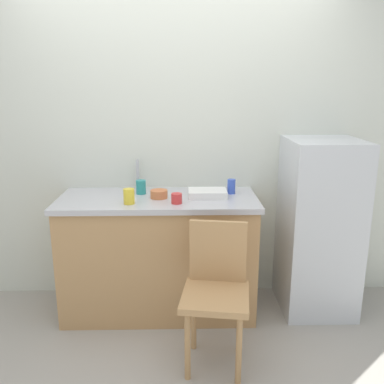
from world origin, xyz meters
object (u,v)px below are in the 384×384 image
at_px(dish_tray, 207,193).
at_px(terracotta_bowl, 159,194).
at_px(chair, 216,288).
at_px(cup_blue, 231,186).
at_px(cup_yellow, 129,196).
at_px(cup_teal, 141,187).
at_px(refrigerator, 319,227).
at_px(cup_red, 177,198).

relative_size(dish_tray, terracotta_bowl, 2.24).
relative_size(chair, cup_blue, 8.14).
bearing_deg(dish_tray, cup_yellow, -162.10).
bearing_deg(chair, cup_teal, 133.96).
relative_size(refrigerator, cup_teal, 12.71).
distance_m(chair, cup_red, 0.69).
height_order(dish_tray, cup_blue, cup_blue).
bearing_deg(terracotta_bowl, dish_tray, 5.14).
distance_m(refrigerator, cup_yellow, 1.45).
xyz_separation_m(terracotta_bowl, cup_red, (0.13, -0.14, 0.01)).
relative_size(dish_tray, cup_blue, 2.56).
bearing_deg(terracotta_bowl, cup_blue, 11.96).
height_order(cup_blue, cup_teal, cup_blue).
distance_m(cup_blue, cup_red, 0.49).
height_order(refrigerator, cup_teal, refrigerator).
xyz_separation_m(cup_blue, cup_teal, (-0.68, 0.01, -0.00)).
bearing_deg(cup_teal, refrigerator, -3.57).
bearing_deg(cup_red, refrigerator, 9.62).
bearing_deg(chair, refrigerator, 46.25).
bearing_deg(cup_blue, terracotta_bowl, -168.04).
relative_size(terracotta_bowl, cup_yellow, 1.17).
height_order(chair, dish_tray, dish_tray).
distance_m(terracotta_bowl, cup_yellow, 0.25).
bearing_deg(cup_red, terracotta_bowl, 132.13).
bearing_deg(chair, cup_blue, 85.56).
bearing_deg(cup_teal, cup_yellow, -101.88).
relative_size(terracotta_bowl, cup_red, 1.66).
distance_m(terracotta_bowl, cup_blue, 0.55).
relative_size(refrigerator, terracotta_bowl, 10.60).
xyz_separation_m(terracotta_bowl, cup_yellow, (-0.20, -0.15, 0.02)).
height_order(chair, cup_blue, cup_blue).
xyz_separation_m(chair, dish_tray, (-0.02, 0.64, 0.43)).
bearing_deg(cup_red, chair, -61.94).
bearing_deg(dish_tray, chair, -88.17).
relative_size(dish_tray, cup_red, 3.72).
bearing_deg(cup_teal, cup_blue, -0.57).
relative_size(refrigerator, cup_yellow, 12.45).
distance_m(chair, terracotta_bowl, 0.84).
xyz_separation_m(dish_tray, cup_blue, (0.19, 0.08, 0.03)).
bearing_deg(cup_red, cup_teal, 135.71).
bearing_deg(cup_blue, dish_tray, -155.95).
height_order(cup_blue, cup_yellow, cup_blue).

